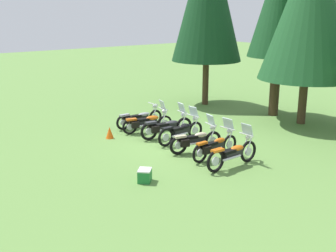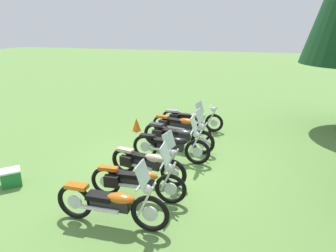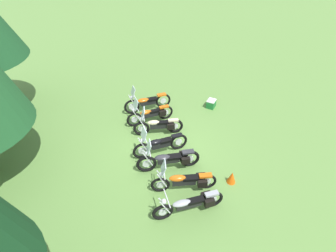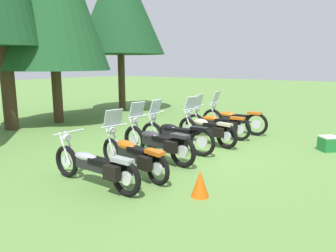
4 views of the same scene
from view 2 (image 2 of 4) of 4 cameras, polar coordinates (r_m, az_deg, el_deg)
name	(u,v)px [view 2 (image 2 of 4)]	position (r m, az deg, el deg)	size (l,w,h in m)	color
ground_plane	(167,162)	(8.70, -0.26, -6.79)	(80.00, 80.00, 0.00)	#608C42
motorcycle_0	(190,118)	(11.28, 4.21, 1.44)	(0.72, 2.36, 0.99)	black
motorcycle_1	(180,124)	(10.46, 2.28, 0.32)	(0.88, 2.24, 1.34)	black
motorcycle_2	(177,135)	(9.38, 1.70, -1.74)	(0.75, 2.37, 1.39)	black
motorcycle_3	(172,146)	(8.55, 0.73, -3.74)	(0.75, 2.27, 1.38)	black
motorcycle_4	(146,163)	(7.60, -4.11, -6.93)	(0.80, 2.14, 1.36)	black
motorcycle_5	(136,180)	(6.79, -6.05, -10.21)	(0.72, 2.21, 1.36)	black
motorcycle_6	(112,203)	(6.04, -10.53, -14.12)	(0.62, 2.34, 1.39)	black
picnic_cooler	(11,177)	(8.36, -27.56, -8.61)	(0.59, 0.59, 0.41)	#1E7233
traffic_cone	(137,124)	(11.23, -5.97, 0.32)	(0.32, 0.32, 0.48)	#EA590F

